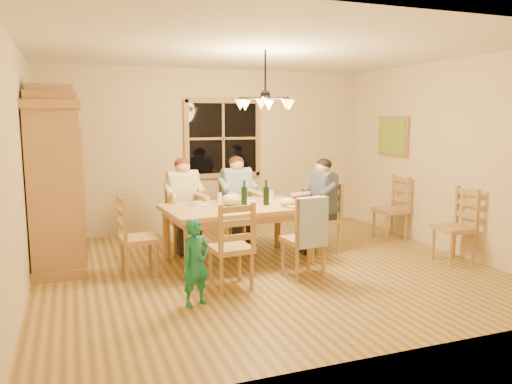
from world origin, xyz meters
name	(u,v)px	position (x,y,z in m)	size (l,w,h in m)	color
floor	(265,269)	(0.00, 0.00, 0.00)	(5.50, 5.50, 0.00)	brown
ceiling	(265,50)	(0.00, 0.00, 2.70)	(5.50, 5.00, 0.02)	white
wall_back	(211,150)	(0.00, 2.50, 1.35)	(5.50, 0.02, 2.70)	beige
wall_left	(19,171)	(-2.75, 0.00, 1.35)	(0.02, 5.00, 2.70)	beige
wall_right	(445,157)	(2.75, 0.00, 1.35)	(0.02, 5.00, 2.70)	beige
window	(223,138)	(0.20, 2.47, 1.55)	(1.30, 0.06, 1.30)	black
painting	(393,136)	(2.71, 1.20, 1.60)	(0.06, 0.78, 0.64)	#996842
chandelier	(265,103)	(0.00, 0.00, 2.08)	(0.77, 0.68, 0.71)	black
armoire	(57,185)	(-2.42, 1.05, 1.06)	(0.66, 1.40, 2.30)	#996842
dining_table	(238,213)	(-0.22, 0.40, 0.66)	(1.97, 1.30, 0.76)	tan
chair_far_left	(184,230)	(-0.77, 1.24, 0.30)	(0.47, 0.46, 0.99)	#9E7345
chair_far_right	(237,224)	(0.06, 1.31, 0.30)	(0.47, 0.46, 0.99)	#9E7345
chair_near_left	(231,261)	(-0.62, -0.52, 0.30)	(0.47, 0.46, 0.99)	#9E7345
chair_near_right	(303,252)	(0.32, -0.44, 0.30)	(0.47, 0.46, 0.99)	#9E7345
chair_end_left	(139,251)	(-1.52, 0.29, 0.30)	(0.46, 0.47, 0.99)	#9E7345
chair_end_right	(322,230)	(1.07, 0.51, 0.30)	(0.46, 0.47, 0.99)	#9E7345
adult_woman	(183,193)	(-0.77, 1.24, 0.84)	(0.42, 0.45, 0.87)	beige
adult_plaid_man	(237,189)	(0.06, 1.31, 0.84)	(0.42, 0.45, 0.87)	#2E567F
adult_slate_man	(322,193)	(1.07, 0.51, 0.84)	(0.45, 0.42, 0.87)	#3A475D
towel	(312,223)	(0.33, -0.63, 0.70)	(0.38, 0.10, 0.58)	#9FB2D8
wine_bottle_a	(244,193)	(-0.13, 0.41, 0.93)	(0.08, 0.08, 0.33)	black
wine_bottle_b	(266,193)	(0.14, 0.32, 0.93)	(0.08, 0.08, 0.33)	black
plate_woman	(197,204)	(-0.71, 0.65, 0.77)	(0.26, 0.26, 0.02)	white
plate_plaid	(246,200)	(0.01, 0.73, 0.77)	(0.26, 0.26, 0.02)	white
plate_slate	(281,201)	(0.42, 0.49, 0.77)	(0.26, 0.26, 0.02)	white
wine_glass_a	(219,198)	(-0.39, 0.68, 0.83)	(0.06, 0.06, 0.14)	silver
wine_glass_b	(271,195)	(0.35, 0.65, 0.83)	(0.06, 0.06, 0.14)	silver
cap	(287,202)	(0.37, 0.14, 0.82)	(0.20, 0.20, 0.11)	#D1AF8B
napkin	(239,207)	(-0.27, 0.20, 0.78)	(0.18, 0.14, 0.03)	#4B5D8A
cloth_bundle	(232,199)	(-0.28, 0.47, 0.84)	(0.28, 0.22, 0.15)	tan
child	(196,263)	(-1.11, -0.90, 0.45)	(0.33, 0.21, 0.89)	#1B7A5C
chair_spare_front	(453,240)	(2.45, -0.58, 0.30)	(0.44, 0.46, 0.99)	#9E7345
chair_spare_back	(389,219)	(2.45, 0.83, 0.30)	(0.42, 0.44, 0.99)	#9E7345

